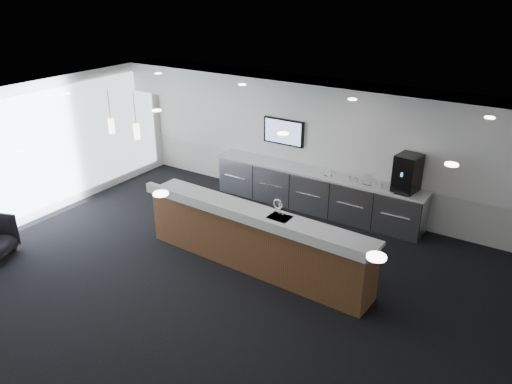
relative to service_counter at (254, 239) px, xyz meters
The scene contains 22 objects.
ground 1.03m from the service_counter, 101.83° to the right, with size 10.00×10.00×0.00m, color black.
ceiling 2.57m from the service_counter, 101.83° to the right, with size 10.00×8.00×0.02m, color black.
back_wall 3.30m from the service_counter, 93.15° to the left, with size 10.00×0.02×3.00m, color white.
left_wall 5.32m from the service_counter, behind, with size 0.02×8.00×3.00m, color white.
soffit_bulkhead 3.42m from the service_counter, 93.67° to the left, with size 10.00×0.90×0.70m, color white.
alcove_panel 3.30m from the service_counter, 93.18° to the left, with size 9.80×0.06×1.40m, color white.
window_blinds_wall 5.28m from the service_counter, behind, with size 0.04×7.36×2.55m, color white.
back_credenza 2.81m from the service_counter, 93.56° to the left, with size 5.06×0.66×0.95m.
wall_tv 3.46m from the service_counter, 110.92° to the left, with size 1.05×0.08×0.62m.
pendant_left 3.07m from the service_counter, behind, with size 0.12×0.12×0.30m, color beige.
pendant_right 3.68m from the service_counter, behind, with size 0.12×0.12×0.30m, color beige.
ceiling_can_lights 2.54m from the service_counter, 101.83° to the right, with size 7.00×5.00×0.02m, color silver, non-canonical shape.
service_counter is the anchor object (origin of this frame).
coffee_machine 3.47m from the service_counter, 56.66° to the left, with size 0.51×0.61×0.78m.
info_sign_left 2.74m from the service_counter, 86.21° to the left, with size 0.17×0.02×0.23m, color silver.
info_sign_right 2.96m from the service_counter, 67.86° to the left, with size 0.19×0.02×0.25m, color silver.
cup_0 3.08m from the service_counter, 62.93° to the left, with size 0.10×0.10×0.10m, color white.
cup_1 3.02m from the service_counter, 65.32° to the left, with size 0.10×0.10×0.10m, color white.
cup_2 2.96m from the service_counter, 67.81° to the left, with size 0.10×0.10×0.10m, color white.
cup_3 2.91m from the service_counter, 70.39° to the left, with size 0.10×0.10×0.10m, color white.
cup_4 2.87m from the service_counter, 73.06° to the left, with size 0.10×0.10×0.10m, color white.
cup_5 2.83m from the service_counter, 75.80° to the left, with size 0.10×0.10×0.10m, color white.
Camera 1 is at (4.55, -5.89, 5.03)m, focal length 35.00 mm.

